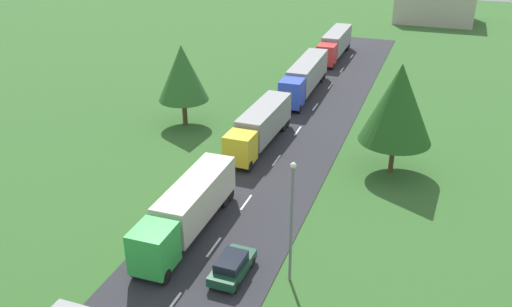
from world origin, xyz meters
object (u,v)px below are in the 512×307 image
Objects in this scene: truck_fifth at (335,43)px; distant_building at (435,5)px; truck_second at (188,208)px; truck_fourth at (305,76)px; car_fourth at (232,266)px; truck_third at (260,125)px; tree_birch at (182,73)px; lamppost_second at (292,217)px; tree_lime at (398,103)px.

distant_building is (12.42, 32.16, 0.86)m from truck_fifth.
truck_fifth reaches higher than truck_second.
truck_fifth is at bearing 89.89° from truck_fourth.
car_fourth is 85.61m from distant_building.
truck_fourth reaches higher than truck_third.
truck_fourth is at bearing 56.06° from tree_birch.
distant_building is at bearing 70.99° from tree_birch.
car_fourth is at bearing -57.39° from tree_birch.
lamppost_second is at bearing -17.49° from truck_second.
car_fourth is (4.79, -35.89, -1.38)m from truck_fourth.
tree_lime is 0.69× the size of distant_building.
lamppost_second is 0.58× the size of distant_building.
tree_lime is (12.49, -17.70, 4.15)m from truck_fourth.
truck_fourth is at bearing 90.07° from truck_second.
truck_fourth reaches higher than car_fourth.
tree_birch is 0.60× the size of distant_building.
car_fourth is at bearing -112.95° from tree_lime.
tree_lime is at bearing 76.39° from lamppost_second.
car_fourth is 26.60m from tree_birch.
distant_building is (21.77, 63.19, -2.61)m from tree_birch.
truck_second is 49.53m from truck_fifth.
truck_fifth is 0.95× the size of distant_building.
distant_building is at bearing 84.86° from car_fourth.
lamppost_second is at bearing -50.12° from tree_birch.
truck_fifth is (0.03, 17.19, -0.05)m from truck_fourth.
truck_fourth is at bearing -90.11° from truck_fifth.
tree_birch is at bearing 169.98° from tree_lime.
truck_third is at bearing 90.57° from truck_second.
truck_fourth reaches higher than truck_second.
distant_building is at bearing 75.83° from truck_fourth.
truck_third is at bearing -90.27° from truck_fifth.
tree_lime reaches higher than car_fourth.
truck_third is at bearing 114.25° from lamppost_second.
truck_fourth is at bearing 89.56° from truck_third.
tree_lime reaches higher than truck_fifth.
truck_second is at bearing -89.43° from truck_third.
distant_building is at bearing 87.18° from lamppost_second.
truck_second is 1.49× the size of lamppost_second.
truck_second is at bearing -130.38° from tree_lime.
distant_building is at bearing 79.14° from truck_third.
lamppost_second is 0.85× the size of tree_lime.
tree_lime is (21.81, -3.85, 0.74)m from tree_birch.
truck_third is 1.25× the size of tree_lime.
distant_building is at bearing 68.88° from truck_fifth.
truck_second is 32.34m from truck_fourth.
distant_building reaches higher than truck_third.
tree_lime is at bearing -10.02° from tree_birch.
truck_second is 0.86× the size of distant_building.
truck_fifth is at bearing 90.00° from truck_second.
truck_fifth reaches higher than car_fourth.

